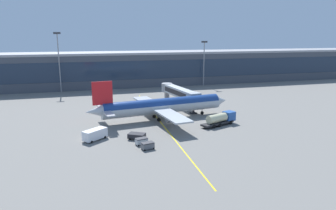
% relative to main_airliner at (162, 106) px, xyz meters
% --- Properties ---
extents(ground_plane, '(700.00, 700.00, 0.00)m').
position_rel_main_airliner_xyz_m(ground_plane, '(1.90, -5.07, -3.88)').
color(ground_plane, slate).
extents(apron_lead_in_line, '(3.19, 79.96, 0.01)m').
position_rel_main_airliner_xyz_m(apron_lead_in_line, '(-1.39, -3.07, -3.87)').
color(apron_lead_in_line, yellow).
rests_on(apron_lead_in_line, ground_plane).
extents(terminal_building, '(218.33, 20.28, 15.86)m').
position_rel_main_airliner_xyz_m(terminal_building, '(20.99, 64.22, 4.07)').
color(terminal_building, '#424751').
rests_on(terminal_building, ground_plane).
extents(main_airliner, '(43.14, 34.21, 11.92)m').
position_rel_main_airliner_xyz_m(main_airliner, '(0.00, 0.00, 0.00)').
color(main_airliner, '#B2B7BC').
rests_on(main_airliner, ground_plane).
extents(jet_bridge, '(6.80, 23.86, 6.56)m').
position_rel_main_airliner_xyz_m(jet_bridge, '(9.31, 14.26, 1.01)').
color(jet_bridge, '#B2B7BC').
rests_on(jet_bridge, ground_plane).
extents(fuel_tanker, '(11.00, 6.09, 3.25)m').
position_rel_main_airliner_xyz_m(fuel_tanker, '(13.46, -10.10, -2.13)').
color(fuel_tanker, '#232326').
rests_on(fuel_tanker, ground_plane).
extents(pushback_tug, '(4.44, 3.93, 1.40)m').
position_rel_main_airliner_xyz_m(pushback_tug, '(-10.35, -15.40, -3.03)').
color(pushback_tug, black).
rests_on(pushback_tug, ground_plane).
extents(lavatory_truck, '(5.96, 5.42, 2.50)m').
position_rel_main_airliner_xyz_m(lavatory_truck, '(-19.70, -13.33, -2.46)').
color(lavatory_truck, white).
rests_on(lavatory_truck, ground_plane).
extents(baggage_cart_0, '(2.93, 2.13, 1.48)m').
position_rel_main_airliner_xyz_m(baggage_cart_0, '(-9.19, -22.35, -3.09)').
color(baggage_cart_0, '#595B60').
rests_on(baggage_cart_0, ground_plane).
extents(baggage_cart_1, '(2.93, 2.13, 1.48)m').
position_rel_main_airliner_xyz_m(baggage_cart_1, '(-9.91, -19.23, -3.09)').
color(baggage_cart_1, '#B2B7BC').
rests_on(baggage_cart_1, ground_plane).
extents(apron_light_mast_0, '(2.80, 0.50, 24.80)m').
position_rel_main_airliner_xyz_m(apron_light_mast_0, '(-30.20, 52.26, 10.53)').
color(apron_light_mast_0, gray).
rests_on(apron_light_mast_0, ground_plane).
extents(apron_light_mast_2, '(2.80, 0.50, 20.97)m').
position_rel_main_airliner_xyz_m(apron_light_mast_2, '(34.01, 52.26, 8.54)').
color(apron_light_mast_2, gray).
rests_on(apron_light_mast_2, ground_plane).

